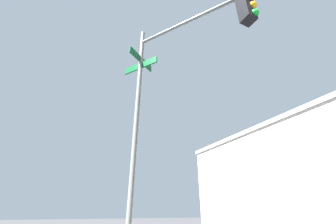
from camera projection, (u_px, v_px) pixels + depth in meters
traffic_signal_near at (182, 67)px, 4.93m from camera, size 3.16×2.21×6.37m
building_stucco at (323, 183)px, 24.17m from camera, size 17.77×23.59×9.08m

